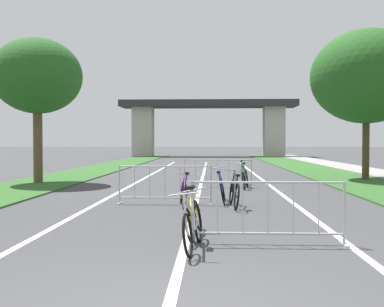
{
  "coord_description": "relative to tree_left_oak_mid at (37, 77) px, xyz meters",
  "views": [
    {
      "loc": [
        0.44,
        -4.16,
        1.7
      ],
      "look_at": [
        -0.46,
        16.27,
        1.17
      ],
      "focal_mm": 42.24,
      "sensor_mm": 36.0,
      "label": 1
    }
  ],
  "objects": [
    {
      "name": "grass_verge_left",
      "position": [
        0.13,
        9.88,
        -4.33
      ],
      "size": [
        3.22,
        58.23,
        0.05
      ],
      "primitive_type": "cube",
      "color": "#2D5B26",
      "rests_on": "ground"
    },
    {
      "name": "grass_verge_right",
      "position": [
        13.17,
        9.88,
        -4.33
      ],
      "size": [
        3.22,
        58.23,
        0.05
      ],
      "primitive_type": "cube",
      "color": "#2D5B26",
      "rests_on": "ground"
    },
    {
      "name": "sidewalk_path_right",
      "position": [
        15.98,
        9.88,
        -4.31
      ],
      "size": [
        2.39,
        58.23,
        0.08
      ],
      "primitive_type": "cube",
      "color": "gray",
      "rests_on": "ground"
    },
    {
      "name": "lane_stripe_center",
      "position": [
        6.65,
        2.9,
        -4.35
      ],
      "size": [
        0.14,
        33.69,
        0.01
      ],
      "primitive_type": "cube",
      "color": "silver",
      "rests_on": "ground"
    },
    {
      "name": "lane_stripe_right_lane",
      "position": [
        9.35,
        2.9,
        -4.35
      ],
      "size": [
        0.14,
        33.69,
        0.01
      ],
      "primitive_type": "cube",
      "color": "silver",
      "rests_on": "ground"
    },
    {
      "name": "lane_stripe_left_lane",
      "position": [
        3.95,
        2.9,
        -4.35
      ],
      "size": [
        0.14,
        33.69,
        0.01
      ],
      "primitive_type": "cube",
      "color": "silver",
      "rests_on": "ground"
    },
    {
      "name": "overpass_bridge",
      "position": [
        6.65,
        34.19,
        0.09
      ],
      "size": [
        20.17,
        4.11,
        6.45
      ],
      "color": "#2D2D30",
      "rests_on": "ground"
    },
    {
      "name": "tree_left_oak_mid",
      "position": [
        0.0,
        0.0,
        0.0
      ],
      "size": [
        3.6,
        3.6,
        5.91
      ],
      "color": "brown",
      "rests_on": "ground"
    },
    {
      "name": "tree_right_pine_far",
      "position": [
        13.9,
        2.15,
        0.21
      ],
      "size": [
        4.86,
        4.86,
        6.64
      ],
      "color": "#4C3823",
      "rests_on": "ground"
    },
    {
      "name": "crowd_barrier_nearest",
      "position": [
        8.02,
        -10.62,
        -3.83
      ],
      "size": [
        2.56,
        0.45,
        1.05
      ],
      "rotation": [
        0.0,
        0.0,
        -0.0
      ],
      "color": "#ADADB2",
      "rests_on": "ground"
    },
    {
      "name": "crowd_barrier_second",
      "position": [
        5.82,
        -5.91,
        -3.83
      ],
      "size": [
        2.56,
        0.45,
        1.05
      ],
      "rotation": [
        0.0,
        0.0,
        -0.01
      ],
      "color": "#ADADB2",
      "rests_on": "ground"
    },
    {
      "name": "crowd_barrier_third",
      "position": [
        7.32,
        -1.2,
        -3.83
      ],
      "size": [
        2.58,
        0.57,
        1.05
      ],
      "rotation": [
        0.0,
        0.0,
        -0.05
      ],
      "color": "#ADADB2",
      "rests_on": "ground"
    },
    {
      "name": "bicycle_yellow_0",
      "position": [
        6.76,
        -10.13,
        -4.01
      ],
      "size": [
        0.53,
        1.7,
        0.85
      ],
      "rotation": [
        0.0,
        0.0,
        -0.09
      ],
      "color": "black",
      "rests_on": "ground"
    },
    {
      "name": "bicycle_silver_1",
      "position": [
        6.79,
        -11.01,
        -3.98
      ],
      "size": [
        0.5,
        1.72,
        0.98
      ],
      "rotation": [
        0.0,
        0.0,
        3.04
      ],
      "color": "black",
      "rests_on": "ground"
    },
    {
      "name": "bicycle_green_2",
      "position": [
        8.3,
        -1.55,
        -3.98
      ],
      "size": [
        0.61,
        1.7,
        1.01
      ],
      "rotation": [
        0.0,
        0.0,
        2.97
      ],
      "color": "black",
      "rests_on": "ground"
    },
    {
      "name": "bicycle_black_3",
      "position": [
        7.68,
        -6.42,
        -3.98
      ],
      "size": [
        0.55,
        1.76,
        0.97
      ],
      "rotation": [
        0.0,
        0.0,
        0.07
      ],
      "color": "black",
      "rests_on": "ground"
    },
    {
      "name": "bicycle_white_4",
      "position": [
        8.31,
        -0.66,
        -3.96
      ],
      "size": [
        0.52,
        1.77,
        1.0
      ],
      "rotation": [
        0.0,
        0.0,
        -0.12
      ],
      "color": "black",
      "rests_on": "ground"
    },
    {
      "name": "bicycle_blue_5",
      "position": [
        7.38,
        -5.46,
        -3.97
      ],
      "size": [
        0.45,
        1.73,
        1.01
      ],
      "rotation": [
        0.0,
        0.0,
        -0.04
      ],
      "color": "black",
      "rests_on": "ground"
    },
    {
      "name": "bicycle_purple_6",
      "position": [
        6.35,
        -6.27,
        -3.99
      ],
      "size": [
        0.52,
        1.66,
        0.92
      ],
      "rotation": [
        0.0,
        0.0,
        0.13
      ],
      "color": "black",
      "rests_on": "ground"
    }
  ]
}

